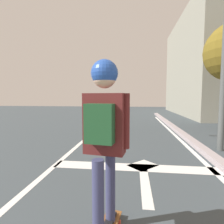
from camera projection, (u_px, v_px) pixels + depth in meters
name	position (u px, v px, depth m)	size (l,w,h in m)	color
lane_line_center	(48.00, 171.00, 3.57)	(0.12, 20.00, 0.01)	silver
lane_line_curbside	(224.00, 180.00, 3.18)	(0.12, 20.00, 0.01)	silver
stop_bar	(135.00, 167.00, 3.77)	(3.42, 0.40, 0.01)	silver
lane_arrow_stem	(145.00, 184.00, 3.05)	(0.16, 1.40, 0.01)	silver
lane_arrow_head	(143.00, 165.00, 3.89)	(0.56, 0.44, 0.01)	silver
skater	(104.00, 125.00, 1.75)	(0.48, 0.64, 1.76)	#3C4068
traffic_signal_mast	(183.00, 8.00, 4.79)	(5.08, 0.34, 5.67)	#545A59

